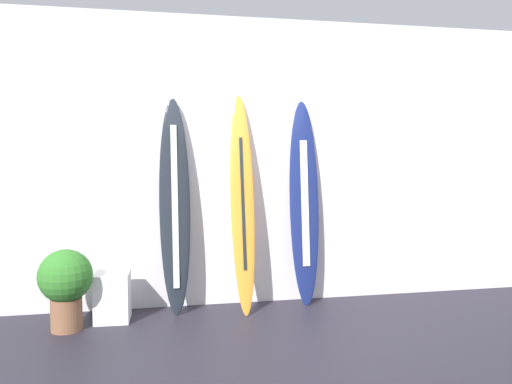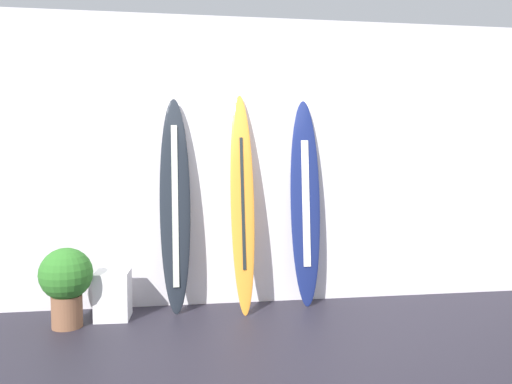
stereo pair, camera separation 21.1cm
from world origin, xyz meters
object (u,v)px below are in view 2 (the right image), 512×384
(surfboard_sunset, at_px, (242,203))
(display_block_left, at_px, (113,295))
(potted_plant, at_px, (66,280))
(surfboard_navy, at_px, (305,203))
(surfboard_charcoal, at_px, (175,206))

(surfboard_sunset, distance_m, display_block_left, 1.44)
(surfboard_sunset, relative_size, potted_plant, 2.99)
(surfboard_navy, bearing_deg, potted_plant, -170.85)
(surfboard_navy, xyz_separation_m, potted_plant, (-2.18, -0.35, -0.59))
(surfboard_sunset, relative_size, surfboard_navy, 1.02)
(surfboard_charcoal, distance_m, potted_plant, 1.14)
(surfboard_sunset, xyz_separation_m, surfboard_navy, (0.63, 0.10, -0.02))
(surfboard_charcoal, height_order, display_block_left, surfboard_charcoal)
(potted_plant, bearing_deg, surfboard_navy, 9.15)
(surfboard_charcoal, relative_size, surfboard_navy, 1.00)
(surfboard_charcoal, distance_m, surfboard_sunset, 0.63)
(surfboard_navy, xyz_separation_m, display_block_left, (-1.82, -0.17, -0.79))
(display_block_left, bearing_deg, surfboard_charcoal, 13.14)
(surfboard_navy, bearing_deg, surfboard_charcoal, -177.99)
(surfboard_charcoal, bearing_deg, surfboard_sunset, -4.78)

